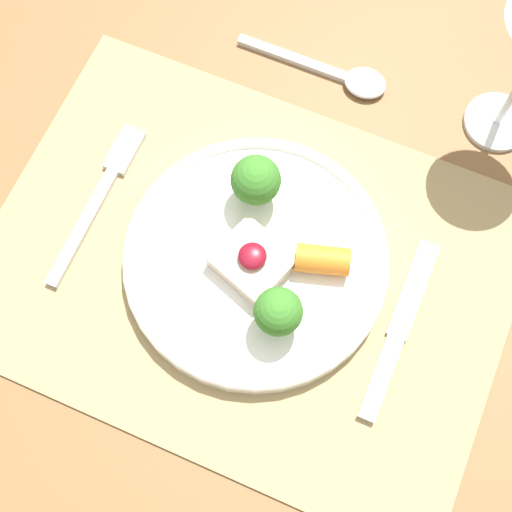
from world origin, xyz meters
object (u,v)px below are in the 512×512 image
object	(u,v)px
fork	(102,193)
dinner_plate	(258,257)
knife	(395,340)
spoon	(344,76)

from	to	relation	value
fork	dinner_plate	bearing A→B (deg)	-4.38
knife	spoon	distance (m)	0.29
knife	dinner_plate	bearing A→B (deg)	173.63
dinner_plate	knife	xyz separation A→B (m)	(0.15, -0.02, -0.01)
fork	spoon	xyz separation A→B (m)	(0.17, 0.22, -0.00)
spoon	fork	bearing A→B (deg)	-124.91
fork	spoon	size ratio (longest dim) A/B	1.09
knife	spoon	xyz separation A→B (m)	(-0.14, 0.25, -0.00)
fork	knife	distance (m)	0.32
spoon	dinner_plate	bearing A→B (deg)	-87.46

